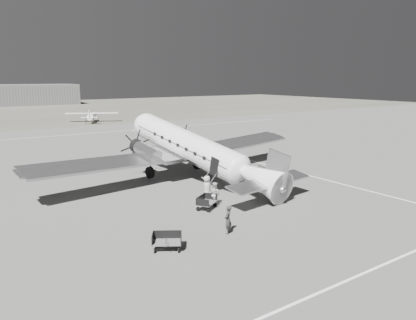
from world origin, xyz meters
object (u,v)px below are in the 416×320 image
object	(u,v)px
dc3_airliner	(195,151)
passenger	(207,188)
ramp_agent	(215,194)
baggage_cart_far	(167,242)
light_plane_right	(92,117)
hangar_main	(8,95)
baggage_cart_near	(207,202)
ground_crew	(228,220)

from	to	relation	value
dc3_airliner	passenger	distance (m)	5.76
ramp_agent	baggage_cart_far	bearing A→B (deg)	116.80
baggage_cart_far	dc3_airliner	bearing A→B (deg)	83.70
dc3_airliner	light_plane_right	xyz separation A→B (m)	(8.35, 51.39, -1.57)
light_plane_right	ramp_agent	world-z (taller)	light_plane_right
hangar_main	dc3_airliner	xyz separation A→B (m)	(-2.68, -115.42, -0.65)
dc3_airliner	light_plane_right	bearing A→B (deg)	72.93
light_plane_right	baggage_cart_near	distance (m)	59.43
passenger	hangar_main	bearing A→B (deg)	12.47
baggage_cart_near	baggage_cart_far	bearing A→B (deg)	-174.40
light_plane_right	baggage_cart_far	bearing A→B (deg)	-80.13
light_plane_right	ground_crew	size ratio (longest dim) A/B	6.22
hangar_main	ground_crew	xyz separation A→B (m)	(-7.59, -126.62, -2.47)
baggage_cart_near	ground_crew	world-z (taller)	ground_crew
baggage_cart_far	passenger	world-z (taller)	passenger
ground_crew	ramp_agent	world-z (taller)	same
dc3_airliner	ground_crew	size ratio (longest dim) A/B	16.68
light_plane_right	baggage_cart_near	bearing A→B (deg)	-76.17
light_plane_right	ramp_agent	xyz separation A→B (m)	(-10.85, -57.88, -0.24)
hangar_main	dc3_airliner	distance (m)	115.45
baggage_cart_far	ground_crew	bearing A→B (deg)	32.43
ramp_agent	passenger	size ratio (longest dim) A/B	0.93
baggage_cart_far	ramp_agent	xyz separation A→B (m)	(6.39, 4.75, 0.38)
light_plane_right	ground_crew	xyz separation A→B (m)	(-13.26, -62.60, -0.24)
hangar_main	baggage_cart_near	bearing A→B (deg)	-92.86
dc3_airliner	ramp_agent	distance (m)	7.18
baggage_cart_far	ramp_agent	distance (m)	7.97
hangar_main	dc3_airliner	size ratio (longest dim) A/B	1.51
ramp_agent	light_plane_right	bearing A→B (deg)	-20.42
hangar_main	passenger	size ratio (longest dim) A/B	23.49
dc3_airliner	baggage_cart_near	world-z (taller)	dc3_airliner
light_plane_right	passenger	bearing A→B (deg)	-75.32
light_plane_right	baggage_cart_far	size ratio (longest dim) A/B	6.48
hangar_main	baggage_cart_far	bearing A→B (deg)	-95.22
baggage_cart_near	hangar_main	bearing A→B (deg)	54.10
ground_crew	ramp_agent	size ratio (longest dim) A/B	1.00
hangar_main	passenger	world-z (taller)	hangar_main
baggage_cart_far	hangar_main	bearing A→B (deg)	116.84
baggage_cart_near	ramp_agent	size ratio (longest dim) A/B	0.98
baggage_cart_far	ramp_agent	bearing A→B (deg)	68.66
dc3_airliner	baggage_cart_far	world-z (taller)	dc3_airliner
passenger	light_plane_right	bearing A→B (deg)	4.20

